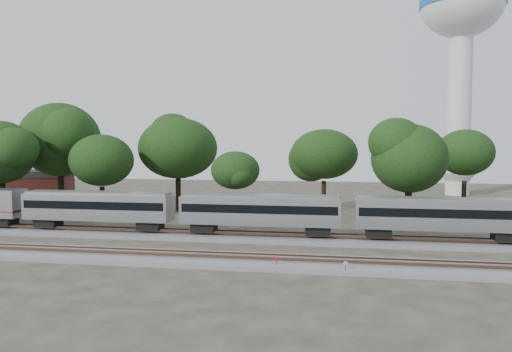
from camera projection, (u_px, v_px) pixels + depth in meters
The scene contains 17 objects.
ground at pixel (216, 251), 44.66m from camera, with size 160.00×160.00×0.00m, color #383328.
track_far at pixel (231, 236), 50.55m from camera, with size 160.00×5.00×0.73m.
track_near at pixel (204, 259), 40.71m from camera, with size 160.00×5.00×0.73m.
train at pixel (261, 210), 49.82m from camera, with size 83.57×2.87×4.23m.
switch_stand_red at pixel (277, 262), 38.22m from camera, with size 0.31×0.06×0.97m.
switch_stand_white at pixel (345, 266), 36.69m from camera, with size 0.32×0.14×1.02m.
switch_lever at pixel (302, 270), 37.61m from camera, with size 0.50×0.30×0.30m, color #512D19.
water_tower at pixel (461, 28), 89.44m from camera, with size 14.73×14.73×40.78m.
brick_building at pixel (33, 187), 77.62m from camera, with size 12.69×10.37×5.32m.
tree_0 at pixel (1, 152), 62.59m from camera, with size 8.61×8.61×12.14m.
tree_1 at pixel (60, 140), 69.61m from camera, with size 10.24×10.24×14.43m.
tree_2 at pixel (102, 160), 64.08m from camera, with size 7.52×7.52×10.60m.
tree_3 at pixel (178, 148), 70.18m from camera, with size 9.02×9.02×12.71m.
tree_4 at pixel (235, 171), 59.86m from camera, with size 6.46×6.46×9.11m.
tree_5 at pixel (324, 154), 68.67m from camera, with size 8.20×8.20×11.56m.
tree_6 at pixel (409, 159), 56.76m from camera, with size 8.03×8.03×11.32m.
tree_7 at pixel (465, 153), 67.23m from camera, with size 8.46×8.46×11.93m.
Camera 1 is at (10.89, -42.86, 9.85)m, focal length 35.00 mm.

